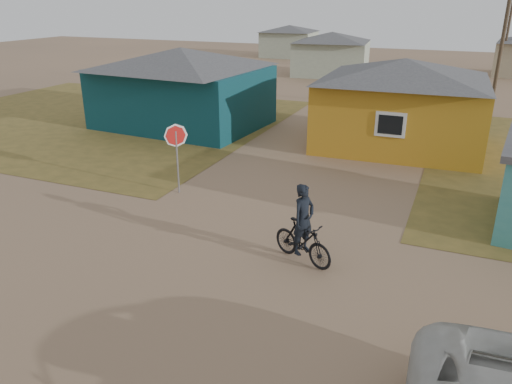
% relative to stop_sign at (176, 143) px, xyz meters
% --- Properties ---
extents(ground, '(120.00, 120.00, 0.00)m').
position_rel_stop_sign_xyz_m(ground, '(3.68, -4.97, -1.80)').
color(ground, '#906F53').
extents(grass_nw, '(20.00, 18.00, 0.00)m').
position_rel_stop_sign_xyz_m(grass_nw, '(-10.32, 8.03, -1.80)').
color(grass_nw, olive).
rests_on(grass_nw, ground).
extents(house_teal, '(8.93, 7.08, 4.00)m').
position_rel_stop_sign_xyz_m(house_teal, '(-4.82, 8.53, 0.25)').
color(house_teal, '#0A333C').
rests_on(house_teal, ground).
extents(house_yellow, '(7.72, 6.76, 3.90)m').
position_rel_stop_sign_xyz_m(house_yellow, '(6.18, 9.03, 0.20)').
color(house_yellow, '#BD821D').
rests_on(house_yellow, ground).
extents(house_pale_west, '(7.04, 6.15, 3.60)m').
position_rel_stop_sign_xyz_m(house_pale_west, '(-2.32, 29.03, 0.05)').
color(house_pale_west, '#9FA991').
rests_on(house_pale_west, ground).
extents(house_pale_north, '(6.28, 5.81, 3.40)m').
position_rel_stop_sign_xyz_m(house_pale_north, '(-10.32, 41.03, -0.05)').
color(house_pale_north, '#9FA991').
rests_on(house_pale_north, ground).
extents(utility_pole_near, '(1.40, 0.20, 8.00)m').
position_rel_stop_sign_xyz_m(utility_pole_near, '(10.18, 17.03, 2.34)').
color(utility_pole_near, '#47392B').
rests_on(utility_pole_near, ground).
extents(utility_pole_far, '(1.40, 0.20, 8.00)m').
position_rel_stop_sign_xyz_m(utility_pole_far, '(11.18, 33.03, 2.34)').
color(utility_pole_far, '#47392B').
rests_on(utility_pole_far, ground).
extents(stop_sign, '(0.77, 0.31, 2.45)m').
position_rel_stop_sign_xyz_m(stop_sign, '(0.00, 0.00, 0.00)').
color(stop_sign, gray).
rests_on(stop_sign, ground).
extents(cyclist, '(1.93, 1.24, 2.12)m').
position_rel_stop_sign_xyz_m(cyclist, '(5.46, -2.97, -1.03)').
color(cyclist, black).
rests_on(cyclist, ground).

